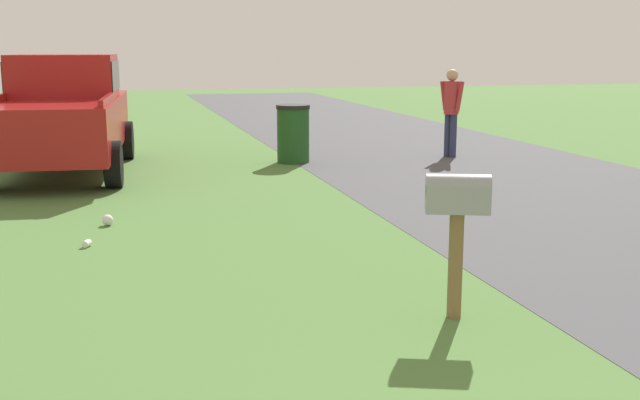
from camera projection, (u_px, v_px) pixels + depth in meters
mailbox at (458, 204)px, 6.33m from camera, size 0.37×0.56×1.22m
pickup_truck at (63, 111)px, 13.85m from camera, size 5.13×2.54×2.09m
trash_bin at (293, 134)px, 15.08m from camera, size 0.66×0.66×1.13m
pedestrian at (451, 106)px, 15.72m from camera, size 0.44×0.37×1.78m
litter_bag_by_mailbox at (108, 220)px, 9.84m from camera, size 0.14×0.14×0.14m
litter_cup_midfield_a at (87, 244)px, 8.79m from camera, size 0.12×0.12×0.08m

